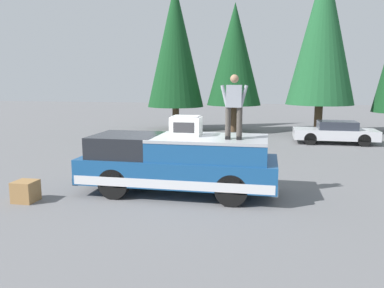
{
  "coord_description": "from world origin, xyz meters",
  "views": [
    {
      "loc": [
        -10.4,
        -2.57,
        3.16
      ],
      "look_at": [
        0.35,
        -0.43,
        1.35
      ],
      "focal_mm": 35.5,
      "sensor_mm": 36.0,
      "label": 1
    }
  ],
  "objects_px": {
    "person_on_truck_bed": "(234,105)",
    "compressor_unit": "(186,126)",
    "parked_car_silver": "(335,132)",
    "pickup_truck": "(178,163)",
    "wooden_crate": "(26,191)"
  },
  "relations": [
    {
      "from": "compressor_unit",
      "to": "wooden_crate",
      "type": "xyz_separation_m",
      "value": [
        -1.73,
        3.99,
        -1.65
      ]
    },
    {
      "from": "pickup_truck",
      "to": "compressor_unit",
      "type": "bearing_deg",
      "value": -50.15
    },
    {
      "from": "person_on_truck_bed",
      "to": "wooden_crate",
      "type": "distance_m",
      "value": 5.97
    },
    {
      "from": "pickup_truck",
      "to": "person_on_truck_bed",
      "type": "relative_size",
      "value": 3.28
    },
    {
      "from": "compressor_unit",
      "to": "parked_car_silver",
      "type": "xyz_separation_m",
      "value": [
        9.99,
        -5.69,
        -1.35
      ]
    },
    {
      "from": "compressor_unit",
      "to": "parked_car_silver",
      "type": "height_order",
      "value": "compressor_unit"
    },
    {
      "from": "parked_car_silver",
      "to": "pickup_truck",
      "type": "bearing_deg",
      "value": 149.91
    },
    {
      "from": "person_on_truck_bed",
      "to": "parked_car_silver",
      "type": "bearing_deg",
      "value": -22.52
    },
    {
      "from": "pickup_truck",
      "to": "parked_car_silver",
      "type": "height_order",
      "value": "pickup_truck"
    },
    {
      "from": "wooden_crate",
      "to": "compressor_unit",
      "type": "bearing_deg",
      "value": -66.53
    },
    {
      "from": "person_on_truck_bed",
      "to": "wooden_crate",
      "type": "xyz_separation_m",
      "value": [
        -1.32,
        5.37,
        -2.27
      ]
    },
    {
      "from": "pickup_truck",
      "to": "parked_car_silver",
      "type": "relative_size",
      "value": 1.35
    },
    {
      "from": "wooden_crate",
      "to": "parked_car_silver",
      "type": "bearing_deg",
      "value": -39.55
    },
    {
      "from": "pickup_truck",
      "to": "wooden_crate",
      "type": "height_order",
      "value": "pickup_truck"
    },
    {
      "from": "person_on_truck_bed",
      "to": "compressor_unit",
      "type": "bearing_deg",
      "value": 73.27
    }
  ]
}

